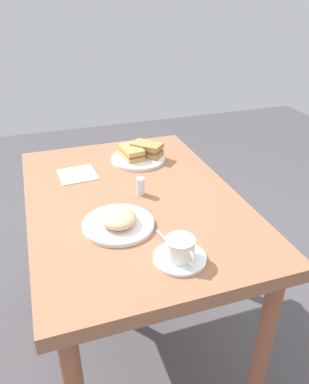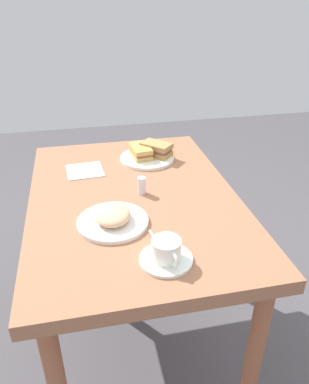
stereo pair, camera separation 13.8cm
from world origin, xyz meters
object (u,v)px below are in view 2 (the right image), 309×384
at_px(spoon, 157,242).
at_px(salt_shaker, 142,185).
at_px(dining_table, 134,217).
at_px(coffee_cup, 166,249).
at_px(sandwich_front, 141,151).
at_px(napkin, 85,171).
at_px(sandwich_plate, 147,158).
at_px(coffee_saucer, 166,259).
at_px(side_plate, 113,222).
at_px(sandwich_back, 156,149).

distance_m(spoon, salt_shaker, 0.33).
bearing_deg(dining_table, coffee_cup, -175.37).
relative_size(sandwich_front, napkin, 0.93).
height_order(coffee_cup, napkin, coffee_cup).
distance_m(sandwich_plate, coffee_cup, 0.71).
distance_m(coffee_saucer, spoon, 0.08).
bearing_deg(dining_table, spoon, -176.29).
xyz_separation_m(dining_table, coffee_cup, (-0.40, -0.03, 0.14)).
bearing_deg(side_plate, dining_table, -29.81).
bearing_deg(sandwich_front, side_plate, 159.54).
bearing_deg(dining_table, coffee_saucer, -175.40).
bearing_deg(coffee_saucer, napkin, 17.43).
bearing_deg(salt_shaker, side_plate, 144.10).
distance_m(sandwich_back, coffee_saucer, 0.73).
relative_size(sandwich_back, coffee_saucer, 0.96).
distance_m(sandwich_back, spoon, 0.66).
height_order(sandwich_back, spoon, sandwich_back).
distance_m(coffee_cup, napkin, 0.68).
bearing_deg(coffee_saucer, sandwich_back, -10.03).
distance_m(coffee_cup, spoon, 0.09).
bearing_deg(sandwich_back, salt_shaker, 158.17).
relative_size(sandwich_plate, spoon, 2.48).
bearing_deg(spoon, side_plate, 39.04).
bearing_deg(napkin, sandwich_front, -74.60).
height_order(sandwich_plate, sandwich_front, sandwich_front).
xyz_separation_m(coffee_cup, napkin, (0.65, 0.20, -0.04)).
distance_m(coffee_saucer, coffee_cup, 0.04).
height_order(dining_table, salt_shaker, salt_shaker).
distance_m(dining_table, side_plate, 0.22).
height_order(sandwich_front, salt_shaker, salt_shaker).
xyz_separation_m(coffee_saucer, spoon, (0.08, 0.01, 0.01)).
xyz_separation_m(coffee_saucer, napkin, (0.65, 0.20, -0.00)).
bearing_deg(napkin, coffee_saucer, -162.57).
xyz_separation_m(dining_table, spoon, (-0.32, -0.02, 0.11)).
bearing_deg(dining_table, sandwich_plate, -20.00).
bearing_deg(salt_shaker, coffee_cup, 179.71).
xyz_separation_m(sandwich_back, side_plate, (-0.49, 0.26, -0.04)).
bearing_deg(napkin, coffee_cup, -162.58).
height_order(side_plate, salt_shaker, salt_shaker).
height_order(sandwich_plate, napkin, sandwich_plate).
distance_m(sandwich_front, coffee_saucer, 0.72).
bearing_deg(coffee_saucer, dining_table, 4.60).
bearing_deg(sandwich_back, napkin, 102.30).
distance_m(sandwich_back, salt_shaker, 0.34).
relative_size(sandwich_back, spoon, 1.54).
xyz_separation_m(coffee_saucer, coffee_cup, (-0.00, -0.00, 0.04)).
height_order(sandwich_back, napkin, sandwich_back).
height_order(napkin, salt_shaker, salt_shaker).
xyz_separation_m(sandwich_front, spoon, (-0.64, 0.07, -0.03)).
relative_size(coffee_saucer, salt_shaker, 2.34).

